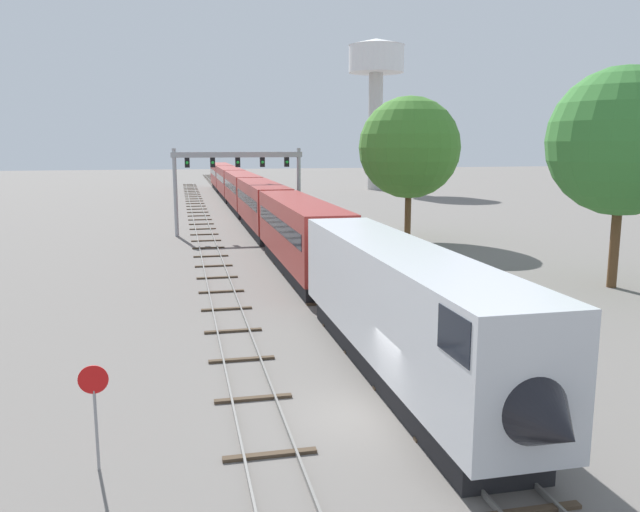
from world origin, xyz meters
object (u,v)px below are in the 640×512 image
(signal_gantry, at_px, (238,171))
(water_tower, at_px, (376,71))
(trackside_tree_mid, at_px, (409,148))
(passenger_train, at_px, (250,197))
(stop_sign, at_px, (95,403))
(trackside_tree_left, at_px, (623,142))

(signal_gantry, relative_size, water_tower, 0.45)
(signal_gantry, xyz_separation_m, trackside_tree_mid, (14.35, -6.58, 2.19))
(signal_gantry, height_order, trackside_tree_mid, trackside_tree_mid)
(passenger_train, relative_size, trackside_tree_mid, 9.34)
(water_tower, distance_m, stop_sign, 106.87)
(trackside_tree_left, bearing_deg, signal_gantry, 125.69)
(signal_gantry, xyz_separation_m, water_tower, (30.29, 54.49, 15.58))
(passenger_train, xyz_separation_m, stop_sign, (-10.00, -53.94, -0.74))
(passenger_train, bearing_deg, trackside_tree_mid, -54.69)
(trackside_tree_mid, bearing_deg, water_tower, 75.38)
(stop_sign, distance_m, trackside_tree_left, 32.46)
(signal_gantry, distance_m, trackside_tree_mid, 15.94)
(water_tower, bearing_deg, signal_gantry, -119.06)
(passenger_train, bearing_deg, stop_sign, -100.50)
(passenger_train, xyz_separation_m, trackside_tree_left, (17.38, -37.83, 5.95))
(passenger_train, height_order, trackside_tree_mid, trackside_tree_mid)
(stop_sign, bearing_deg, trackside_tree_left, 30.48)
(stop_sign, bearing_deg, trackside_tree_mid, 59.05)
(signal_gantry, distance_m, stop_sign, 44.31)
(trackside_tree_left, bearing_deg, stop_sign, -149.52)
(passenger_train, distance_m, water_tower, 55.47)
(signal_gantry, distance_m, water_tower, 64.26)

